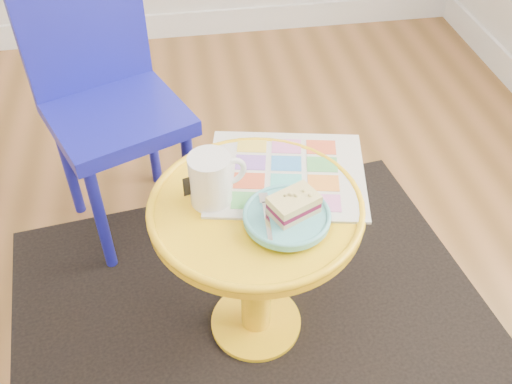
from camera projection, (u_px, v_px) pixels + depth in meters
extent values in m
cube|color=white|center=(52.00, 34.00, 2.72)|extent=(4.00, 0.02, 0.12)
cube|color=black|center=(256.00, 324.00, 1.58)|extent=(1.43, 1.26, 0.01)
cylinder|color=yellow|center=(256.00, 322.00, 1.58)|extent=(0.25, 0.25, 0.02)
cylinder|color=yellow|center=(256.00, 272.00, 1.43)|extent=(0.08, 0.08, 0.41)
cylinder|color=yellow|center=(256.00, 209.00, 1.28)|extent=(0.48, 0.48, 0.02)
cylinder|color=#181AA2|center=(102.00, 222.00, 1.62)|extent=(0.03, 0.03, 0.37)
cylinder|color=#181AA2|center=(191.00, 186.00, 1.73)|extent=(0.03, 0.03, 0.37)
cylinder|color=#181AA2|center=(69.00, 167.00, 1.79)|extent=(0.03, 0.03, 0.37)
cylinder|color=#181AA2|center=(152.00, 138.00, 1.91)|extent=(0.03, 0.03, 0.37)
cube|color=#181AA2|center=(117.00, 116.00, 1.61)|extent=(0.47, 0.47, 0.05)
cube|color=#181AA2|center=(82.00, 27.00, 1.57)|extent=(0.34, 0.17, 0.37)
cube|color=silver|center=(286.00, 174.00, 1.35)|extent=(0.43, 0.38, 0.01)
cylinder|color=white|center=(210.00, 180.00, 1.24)|extent=(0.09, 0.09, 0.12)
torus|color=white|center=(232.00, 171.00, 1.25)|extent=(0.07, 0.03, 0.07)
cylinder|color=#D1B78C|center=(209.00, 160.00, 1.21)|extent=(0.08, 0.08, 0.01)
cylinder|color=#5BB9C0|center=(287.00, 220.00, 1.22)|extent=(0.07, 0.07, 0.01)
cylinder|color=#5BB9C0|center=(287.00, 217.00, 1.22)|extent=(0.19, 0.19, 0.01)
cube|color=#D3BC8C|center=(293.00, 210.00, 1.21)|extent=(0.12, 0.10, 0.01)
cube|color=maroon|center=(294.00, 205.00, 1.20)|extent=(0.12, 0.10, 0.01)
cube|color=#EADB8C|center=(294.00, 200.00, 1.19)|extent=(0.12, 0.10, 0.02)
cube|color=silver|center=(267.00, 221.00, 1.19)|extent=(0.02, 0.12, 0.00)
cube|color=silver|center=(264.00, 199.00, 1.25)|extent=(0.02, 0.03, 0.00)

